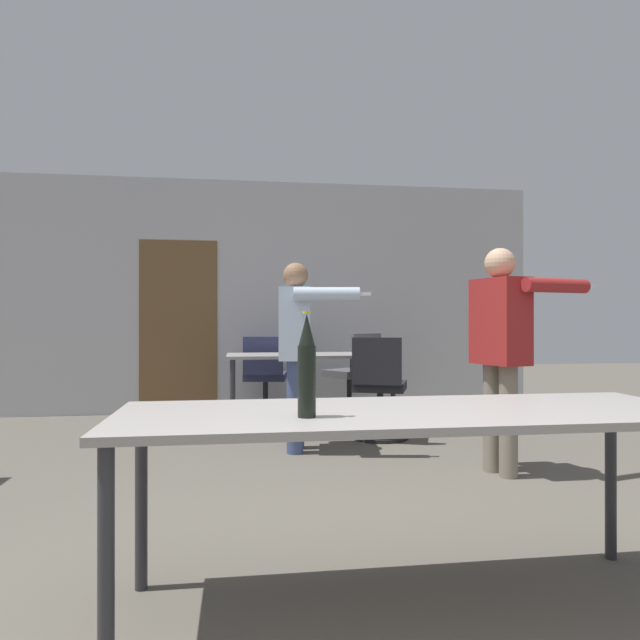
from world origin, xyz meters
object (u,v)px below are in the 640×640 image
Objects in this scene: person_right_polo at (502,338)px; office_chair_far_left at (354,377)px; office_chair_far_right at (265,380)px; person_center_tall at (297,339)px; office_chair_near_pushed at (379,391)px; beer_bottle at (307,367)px.

person_right_polo reaches higher than office_chair_far_left.
office_chair_far_right is at bearing -162.96° from person_right_polo.
person_center_tall reaches higher than office_chair_far_right.
person_right_polo is 1.71× the size of office_chair_near_pushed.
office_chair_near_pushed is 3.33m from beer_bottle.
office_chair_near_pushed is (-0.58, 1.26, -0.52)m from person_right_polo.
office_chair_far_left is 1.04× the size of office_chair_far_right.
office_chair_far_left is 1.24m from office_chair_near_pushed.
office_chair_far_right is at bearing 147.25° from office_chair_near_pushed.
office_chair_far_left is (-0.56, 2.49, -0.52)m from person_right_polo.
person_right_polo is at bearing 48.93° from beer_bottle.
office_chair_far_left is 1.01× the size of office_chair_near_pushed.
person_center_tall is at bearing 84.77° from beer_bottle.
beer_bottle is (-1.05, -3.13, 0.48)m from office_chair_near_pushed.
office_chair_far_right is at bearing -164.61° from person_center_tall.
office_chair_far_right is at bearing 140.26° from office_chair_far_left.
person_right_polo is 1.66m from person_center_tall.
beer_bottle is at bearing -137.18° from office_chair_far_left.
person_right_polo reaches higher than beer_bottle.
beer_bottle is at bearing -87.49° from office_chair_near_pushed.
person_center_tall is (-1.37, 0.93, -0.03)m from person_right_polo.
office_chair_far_left is at bearing 76.26° from beer_bottle.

